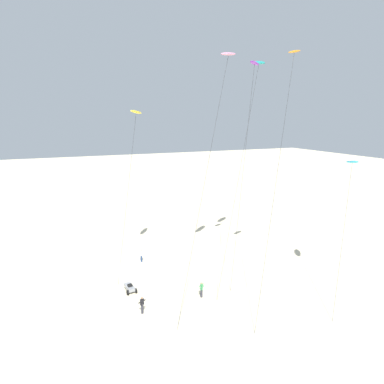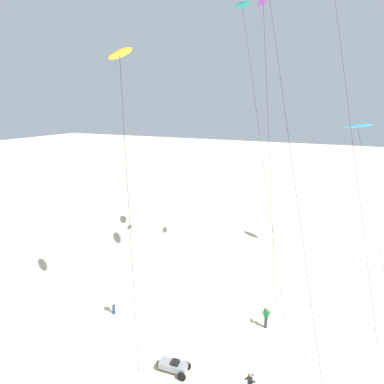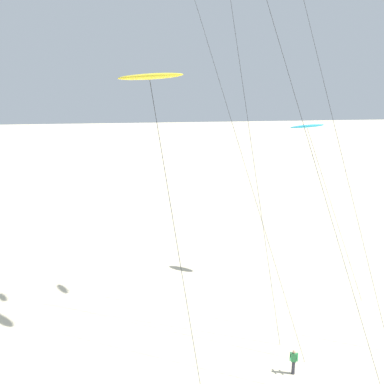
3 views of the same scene
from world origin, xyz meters
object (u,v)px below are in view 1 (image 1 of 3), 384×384
object	(u,v)px
kite_yellow	(136,113)
kite_purple	(254,70)
kite_cyan	(352,163)
kite_orange	(293,59)
kite_flyer_furthest	(142,305)
kite_pink	(228,56)
kite_flyer_nearest	(202,289)
kite_teal	(259,64)
kite_flyer_middle	(141,255)
beach_buggy	(130,287)

from	to	relation	value
kite_yellow	kite_purple	size ratio (longest dim) A/B	0.79
kite_cyan	kite_orange	world-z (taller)	kite_orange
kite_flyer_furthest	kite_pink	bearing A→B (deg)	104.62
kite_yellow	kite_flyer_nearest	distance (m)	19.99
kite_orange	kite_flyer_nearest	xyz separation A→B (m)	(-1.99, -8.25, -22.37)
kite_teal	kite_flyer_middle	distance (m)	26.83
kite_cyan	kite_flyer_middle	xyz separation A→B (m)	(-15.75, -17.19, -12.77)
kite_purple	kite_teal	size ratio (longest dim) A/B	0.97
beach_buggy	kite_flyer_furthest	bearing A→B (deg)	1.30
kite_yellow	kite_flyer_middle	xyz separation A→B (m)	(-2.29, 0.66, -17.53)
kite_pink	kite_yellow	distance (m)	11.48
kite_pink	beach_buggy	size ratio (longest dim) A/B	11.68
kite_flyer_middle	kite_flyer_furthest	size ratio (longest dim) A/B	1.00
kite_orange	kite_pink	bearing A→B (deg)	-131.41
kite_teal	kite_flyer_middle	world-z (taller)	kite_teal
kite_purple	kite_orange	world-z (taller)	kite_orange
kite_flyer_furthest	beach_buggy	bearing A→B (deg)	-178.70
kite_cyan	kite_purple	world-z (taller)	kite_purple
kite_purple	kite_flyer_middle	xyz separation A→B (m)	(-7.90, -10.66, -21.98)
kite_pink	kite_flyer_middle	distance (m)	25.59
kite_yellow	kite_pink	bearing A→B (deg)	48.92
kite_yellow	kite_teal	xyz separation A→B (m)	(3.29, 13.41, 5.41)
kite_flyer_nearest	kite_pink	bearing A→B (deg)	119.70
beach_buggy	kite_purple	bearing A→B (deg)	85.90
beach_buggy	kite_yellow	bearing A→B (deg)	151.96
kite_pink	kite_flyer_nearest	world-z (taller)	kite_pink
kite_cyan	kite_flyer_furthest	world-z (taller)	kite_cyan
kite_orange	kite_flyer_furthest	world-z (taller)	kite_orange
kite_cyan	beach_buggy	distance (m)	25.80
kite_flyer_nearest	kite_flyer_furthest	size ratio (longest dim) A/B	1.00
kite_cyan	kite_pink	bearing A→B (deg)	-123.65
kite_cyan	kite_flyer_nearest	bearing A→B (deg)	-108.82
kite_flyer_nearest	kite_flyer_middle	xyz separation A→B (m)	(-11.03, -3.34, 0.00)
kite_flyer_nearest	kite_purple	bearing A→B (deg)	113.08
kite_flyer_middle	kite_flyer_furthest	distance (m)	11.94
kite_cyan	kite_yellow	distance (m)	22.86
kite_cyan	beach_buggy	bearing A→B (deg)	-113.50
kite_flyer_nearest	kite_orange	bearing A→B (deg)	76.42
kite_pink	kite_purple	bearing A→B (deg)	105.83
kite_flyer_middle	kite_yellow	bearing A→B (deg)	-16.06
kite_pink	kite_flyer_middle	size ratio (longest dim) A/B	14.64
kite_purple	kite_flyer_furthest	distance (m)	26.14
kite_orange	kite_flyer_furthest	xyz separation A→B (m)	(-1.46, -14.61, -22.37)
kite_cyan	kite_flyer_furthest	distance (m)	24.27
kite_teal	beach_buggy	world-z (taller)	kite_teal
kite_teal	kite_flyer_nearest	distance (m)	25.38
kite_yellow	kite_purple	world-z (taller)	kite_purple
kite_yellow	beach_buggy	xyz separation A→B (m)	(4.63, -2.46, -17.99)
kite_purple	kite_orange	distance (m)	5.21
kite_flyer_furthest	beach_buggy	size ratio (longest dim) A/B	0.80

